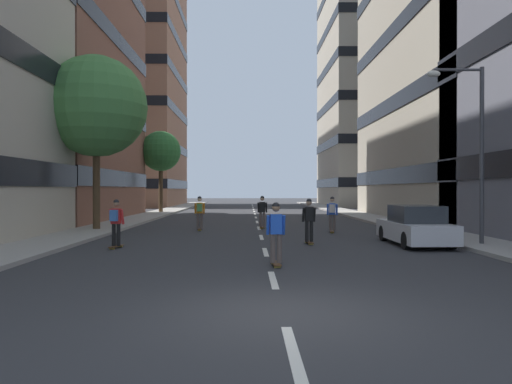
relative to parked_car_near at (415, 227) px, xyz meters
The scene contains 16 objects.
ground_plane 17.59m from the parked_car_near, 109.35° to the left, with size 159.30×159.30×0.00m, color #333335.
sidewalk_left 24.40m from the parked_car_near, 125.34° to the left, with size 2.53×73.01×0.14m, color #9E9991.
sidewalk_right 20.06m from the parked_car_near, 82.94° to the left, with size 2.53×73.01×0.14m, color #9E9991.
lane_markings 18.96m from the parked_car_near, 107.90° to the left, with size 0.16×62.20×0.01m.
building_left_far 53.01m from the parked_car_near, 119.18° to the left, with size 18.08×17.46×36.78m.
building_right_far 48.31m from the parked_car_near, 73.75° to the left, with size 18.08×16.85×34.18m.
parked_car_near is the anchor object (origin of this frame).
street_tree_near 28.37m from the parked_car_near, 120.30° to the left, with size 3.53×3.53×7.12m.
street_tree_mid 16.40m from the parked_car_near, 156.33° to the left, with size 5.11×5.11×8.76m.
streetlamp_right 3.97m from the parked_car_near, 21.55° to the right, with size 2.13×0.30×6.50m.
skater_0 11.14m from the parked_car_near, 143.32° to the left, with size 0.55×0.91×1.78m.
skater_1 4.06m from the parked_car_near, behind, with size 0.55×0.91×1.78m.
skater_2 5.71m from the parked_car_near, 113.49° to the left, with size 0.56×0.92×1.78m.
skater_3 7.52m from the parked_car_near, 138.64° to the right, with size 0.55×0.91×1.78m.
skater_4 9.67m from the parked_car_near, 125.70° to the left, with size 0.55×0.92×1.78m.
skater_5 11.23m from the parked_car_near, behind, with size 0.56×0.92×1.78m.
Camera 1 is at (-0.59, -8.32, 2.14)m, focal length 33.72 mm.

